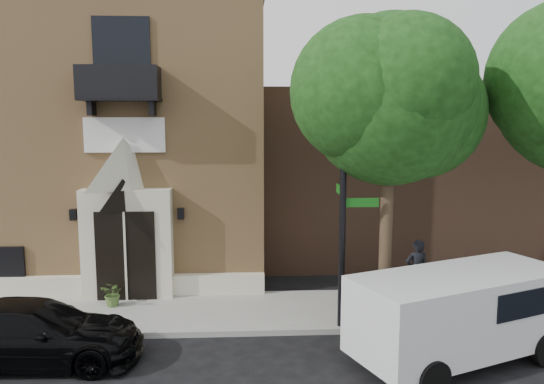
# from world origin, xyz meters

# --- Properties ---
(ground) EXTENTS (120.00, 120.00, 0.00)m
(ground) POSITION_xyz_m (0.00, 0.00, 0.00)
(ground) COLOR black
(ground) RESTS_ON ground
(sidewalk) EXTENTS (42.00, 3.00, 0.15)m
(sidewalk) POSITION_xyz_m (1.00, 1.50, 0.07)
(sidewalk) COLOR gray
(sidewalk) RESTS_ON ground
(church) EXTENTS (12.20, 11.01, 9.30)m
(church) POSITION_xyz_m (-2.99, 7.95, 4.63)
(church) COLOR tan
(church) RESTS_ON ground
(neighbour_building) EXTENTS (18.00, 8.00, 6.40)m
(neighbour_building) POSITION_xyz_m (12.00, 9.00, 3.20)
(neighbour_building) COLOR brown
(neighbour_building) RESTS_ON ground
(street_tree_left) EXTENTS (4.97, 4.38, 7.77)m
(street_tree_left) POSITION_xyz_m (6.03, 0.35, 5.87)
(street_tree_left) COLOR #38281C
(street_tree_left) RESTS_ON sidewalk
(black_sedan) EXTENTS (4.79, 2.04, 1.38)m
(black_sedan) POSITION_xyz_m (-2.25, -1.14, 0.69)
(black_sedan) COLOR black
(black_sedan) RESTS_ON ground
(cargo_van) EXTENTS (5.32, 3.68, 2.02)m
(cargo_van) POSITION_xyz_m (7.33, -1.51, 1.13)
(cargo_van) COLOR silver
(cargo_van) RESTS_ON ground
(street_sign) EXTENTS (0.98, 0.98, 6.13)m
(street_sign) POSITION_xyz_m (4.86, 0.24, 3.24)
(street_sign) COLOR black
(street_sign) RESTS_ON sidewalk
(fire_hydrant) EXTENTS (0.40, 0.32, 0.71)m
(fire_hydrant) POSITION_xyz_m (5.62, 0.20, 0.50)
(fire_hydrant) COLOR #992D0C
(fire_hydrant) RESTS_ON sidewalk
(dumpster) EXTENTS (2.10, 1.55, 1.23)m
(dumpster) POSITION_xyz_m (8.36, 0.76, 0.77)
(dumpster) COLOR #0D3318
(dumpster) RESTS_ON sidewalk
(planter) EXTENTS (0.79, 0.73, 0.71)m
(planter) POSITION_xyz_m (-1.27, 1.97, 0.51)
(planter) COLOR #517133
(planter) RESTS_ON sidewalk
(pedestrian_near) EXTENTS (0.71, 0.51, 1.84)m
(pedestrian_near) POSITION_xyz_m (7.30, 1.81, 1.07)
(pedestrian_near) COLOR black
(pedestrian_near) RESTS_ON sidewalk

